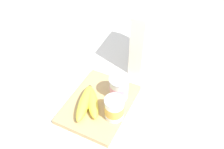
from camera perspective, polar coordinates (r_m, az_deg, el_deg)
name	(u,v)px	position (r m, az deg, el deg)	size (l,w,h in m)	color
ground_plane	(99,106)	(0.98, -2.86, -7.01)	(2.40, 2.40, 0.00)	silver
cutting_board	(99,104)	(0.97, -2.88, -6.63)	(0.29, 0.22, 0.02)	tan
cereal_box	(144,36)	(1.08, 7.25, 8.49)	(0.20, 0.06, 0.27)	white
yogurt_cup_front	(119,88)	(0.94, 1.59, -3.10)	(0.08, 0.08, 0.10)	white
yogurt_cup_back	(114,108)	(0.88, 0.52, -7.64)	(0.07, 0.07, 0.09)	white
banana_bunch	(88,102)	(0.94, -5.45, -6.25)	(0.18, 0.13, 0.04)	yellow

